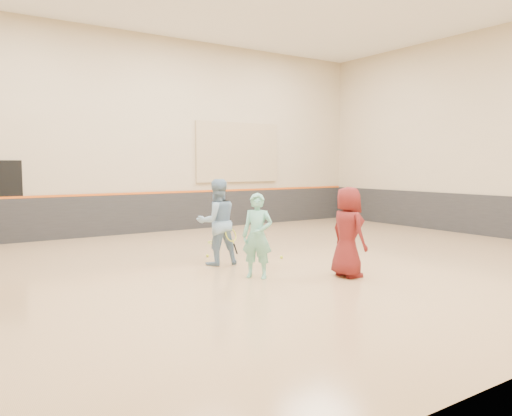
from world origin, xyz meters
TOP-DOWN VIEW (x-y plane):
  - room at (0.00, 0.00)m, footprint 15.04×12.04m
  - wainscot_back at (0.00, 5.97)m, footprint 14.90×0.04m
  - wainscot_right at (7.47, 0.00)m, footprint 0.04×11.90m
  - accent_stripe at (0.00, 5.96)m, footprint 14.90×0.03m
  - acoustic_panel at (2.80, 5.95)m, footprint 3.20×0.08m
  - doorway at (-4.50, 5.98)m, footprint 1.10×0.05m
  - girl at (-1.10, -1.00)m, footprint 0.65×0.68m
  - instructor at (-1.11, 0.49)m, footprint 0.96×0.80m
  - young_man at (0.35, -1.85)m, footprint 0.60×0.86m
  - held_racket at (-0.94, 0.22)m, footprint 0.31×0.31m
  - spare_racket at (0.20, 3.05)m, footprint 0.60×0.60m
  - ball_under_racket at (0.39, 0.26)m, footprint 0.07×0.07m
  - ball_in_hand at (0.42, -1.99)m, footprint 0.07×0.07m
  - ball_beside_spare at (-0.89, 1.33)m, footprint 0.07×0.07m

SIDE VIEW (x-z plane):
  - ball_under_racket at x=0.39m, z-range 0.00..0.07m
  - ball_beside_spare at x=-0.89m, z-range 0.00..0.07m
  - spare_racket at x=0.20m, z-range 0.00..0.12m
  - wainscot_back at x=0.00m, z-range 0.00..1.20m
  - wainscot_right at x=7.47m, z-range 0.00..1.20m
  - held_racket at x=-0.94m, z-range 0.32..0.97m
  - girl at x=-1.10m, z-range 0.00..1.57m
  - room at x=0.00m, z-range -2.30..3.92m
  - young_man at x=0.35m, z-range 0.00..1.68m
  - instructor at x=-1.11m, z-range 0.00..1.79m
  - ball_in_hand at x=0.42m, z-range 1.02..1.09m
  - doorway at x=-4.50m, z-range 0.00..2.20m
  - accent_stripe at x=0.00m, z-range 1.19..1.25m
  - acoustic_panel at x=2.80m, z-range 1.50..3.50m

